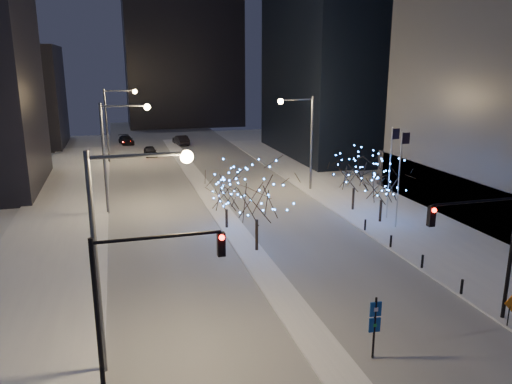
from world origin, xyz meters
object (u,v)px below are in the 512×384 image
object	(u,v)px
car_near	(150,151)
car_far	(126,140)
street_lamp_w_far	(114,115)
street_lamp_east	(304,131)
traffic_signal_east	(488,239)
holiday_tree_median_near	(257,193)
street_lamp_w_near	(120,232)
holiday_tree_plaza_far	(355,170)
car_mid	(181,140)
holiday_tree_plaza_near	(382,182)
traffic_signal_west	(136,288)
wayfinding_sign	(375,321)
holiday_tree_median_far	(226,193)
street_lamp_w_mid	(115,142)

from	to	relation	value
car_near	car_far	size ratio (longest dim) A/B	0.87
street_lamp_w_far	street_lamp_east	distance (m)	29.08
traffic_signal_east	holiday_tree_median_near	bearing A→B (deg)	122.69
street_lamp_w_near	holiday_tree_plaza_far	distance (m)	28.80
car_mid	holiday_tree_plaza_near	bearing A→B (deg)	94.80
car_far	holiday_tree_plaza_far	xyz separation A→B (m)	(19.20, -45.92, 3.20)
car_near	car_far	bearing A→B (deg)	101.45
street_lamp_w_far	holiday_tree_median_near	distance (m)	39.07
street_lamp_w_near	street_lamp_east	distance (m)	33.85
street_lamp_w_near	street_lamp_east	xyz separation A→B (m)	(19.02, 28.00, -0.05)
street_lamp_east	traffic_signal_west	distance (m)	35.30
traffic_signal_west	traffic_signal_east	xyz separation A→B (m)	(17.38, 1.00, 0.00)
car_mid	holiday_tree_plaza_far	size ratio (longest dim) A/B	0.84
car_far	traffic_signal_west	bearing A→B (deg)	-100.41
traffic_signal_west	wayfinding_sign	size ratio (longest dim) A/B	2.26
traffic_signal_west	holiday_tree_plaza_near	world-z (taller)	traffic_signal_west
holiday_tree_median_far	car_mid	bearing A→B (deg)	87.42
traffic_signal_east	street_lamp_w_mid	bearing A→B (deg)	124.51
street_lamp_w_near	holiday_tree_plaza_near	xyz separation A→B (m)	(21.47, 15.74, -2.91)
street_lamp_w_far	holiday_tree_median_near	xyz separation A→B (m)	(9.44, -37.85, -2.06)
street_lamp_w_mid	wayfinding_sign	distance (m)	29.83
traffic_signal_west	street_lamp_w_near	bearing A→B (deg)	103.96
traffic_signal_east	car_mid	xyz separation A→B (m)	(-7.44, 63.21, -3.95)
holiday_tree_plaza_far	car_near	bearing A→B (deg)	115.60
car_far	holiday_tree_median_near	size ratio (longest dim) A/B	0.70
car_mid	traffic_signal_west	bearing A→B (deg)	72.64
traffic_signal_east	holiday_tree_plaza_near	size ratio (longest dim) A/B	1.32
traffic_signal_east	car_near	world-z (taller)	traffic_signal_east
street_lamp_east	car_mid	distance (m)	35.71
traffic_signal_west	holiday_tree_plaza_far	xyz separation A→B (m)	(20.36, 21.69, -0.85)
street_lamp_w_mid	street_lamp_w_far	distance (m)	25.00
holiday_tree_plaza_far	wayfinding_sign	xyz separation A→B (m)	(-9.88, -22.04, -2.01)
car_far	holiday_tree_median_far	size ratio (longest dim) A/B	1.02
street_lamp_east	car_near	bearing A→B (deg)	119.43
car_far	wayfinding_sign	size ratio (longest dim) A/B	1.57
street_lamp_east	holiday_tree_plaza_far	world-z (taller)	street_lamp_east
car_mid	holiday_tree_median_near	xyz separation A→B (m)	(-1.00, -50.06, 3.63)
street_lamp_w_far	street_lamp_w_near	bearing A→B (deg)	-90.00
street_lamp_w_far	holiday_tree_plaza_far	world-z (taller)	street_lamp_w_far
car_mid	holiday_tree_median_far	distance (m)	44.55
holiday_tree_median_near	wayfinding_sign	bearing A→B (deg)	-83.96
traffic_signal_east	holiday_tree_median_near	world-z (taller)	traffic_signal_east
street_lamp_east	holiday_tree_median_far	world-z (taller)	street_lamp_east
car_near	holiday_tree_plaza_far	xyz separation A→B (m)	(16.08, -33.57, 3.19)
car_mid	car_far	xyz separation A→B (m)	(-8.78, 3.40, -0.10)
street_lamp_w_near	wayfinding_sign	size ratio (longest dim) A/B	3.23
street_lamp_w_near	holiday_tree_median_far	bearing A→B (deg)	64.59
street_lamp_east	street_lamp_w_far	bearing A→B (deg)	130.85
car_near	wayfinding_sign	size ratio (longest dim) A/B	1.37
street_lamp_w_near	car_near	distance (m)	53.79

